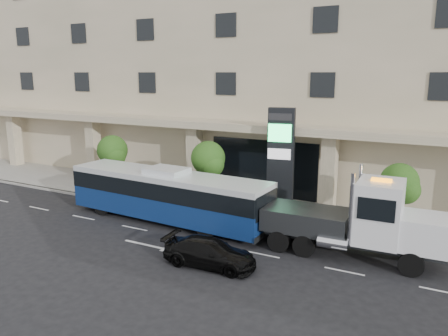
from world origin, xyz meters
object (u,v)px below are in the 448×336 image
at_px(tow_truck, 359,222).
at_px(black_sedan, 210,253).
at_px(city_bus, 167,194).
at_px(signage_pylon, 281,159).

xyz_separation_m(tow_truck, black_sedan, (-5.87, -4.15, -1.17)).
height_order(tow_truck, black_sedan, tow_truck).
relative_size(city_bus, black_sedan, 2.97).
bearing_deg(city_bus, black_sedan, -35.62).
bearing_deg(black_sedan, city_bus, 47.80).
distance_m(city_bus, tow_truck, 11.15).
height_order(tow_truck, signage_pylon, signage_pylon).
distance_m(city_bus, black_sedan, 6.83).
bearing_deg(signage_pylon, black_sedan, -100.25).
distance_m(city_bus, signage_pylon, 7.35).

